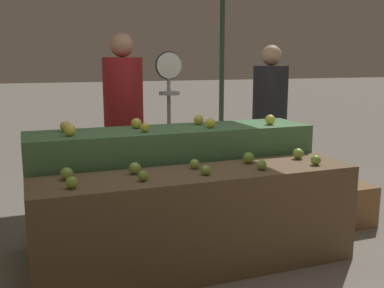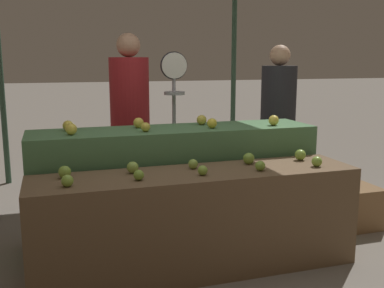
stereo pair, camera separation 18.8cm
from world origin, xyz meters
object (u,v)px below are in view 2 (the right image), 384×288
person_vendor_at_scale (130,111)px  wooden_crate_side (356,207)px  person_customer_right (278,112)px  produce_scale (174,99)px

person_vendor_at_scale → wooden_crate_side: (1.91, -1.15, -0.85)m
wooden_crate_side → person_customer_right: bearing=103.7°
produce_scale → person_vendor_at_scale: bearing=139.7°
produce_scale → person_customer_right: size_ratio=0.95×
wooden_crate_side → produce_scale: bearing=151.7°
person_customer_right → wooden_crate_side: (0.26, -1.08, -0.79)m
person_vendor_at_scale → wooden_crate_side: 2.39m
person_customer_right → wooden_crate_side: person_customer_right is taller
person_customer_right → wooden_crate_side: bearing=124.3°
person_customer_right → wooden_crate_side: 1.36m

